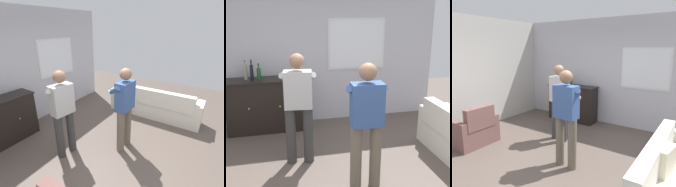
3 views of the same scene
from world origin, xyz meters
The scene contains 11 objects.
ground centered at (0.00, 0.00, 0.00)m, with size 10.40×10.40×0.00m, color brown.
wall_back_with_window centered at (0.03, 2.66, 1.40)m, with size 5.20×0.15×2.80m.
wall_side_left centered at (-2.66, 0.00, 1.40)m, with size 0.12×5.20×2.80m, color beige.
couch centered at (1.92, 0.05, 0.32)m, with size 0.57×2.45×0.83m.
armchair centered at (-1.80, -0.26, 0.29)m, with size 0.66×0.88×0.85m.
sideboard_cabinet centered at (-0.93, 2.30, 0.50)m, with size 1.40×0.49×1.00m.
bottle_wine_green centered at (-1.11, 2.26, 1.15)m, with size 0.06×0.06×0.38m.
bottle_liquor_amber centered at (-1.22, 2.35, 1.14)m, with size 0.07×0.07×0.35m.
bottle_spirits_clear centered at (-0.99, 2.30, 1.11)m, with size 0.07×0.07×0.29m.
person_standing_left centered at (-0.44, 0.96, 0.94)m, with size 0.55×0.50×1.68m.
person_standing_right centered at (0.32, 0.09, 0.94)m, with size 0.56×0.48×1.68m.
Camera 3 is at (2.24, -2.83, 2.02)m, focal length 35.00 mm.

